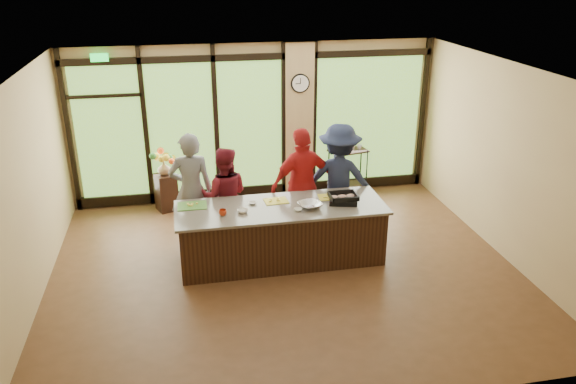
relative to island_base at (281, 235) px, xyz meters
name	(u,v)px	position (x,y,z in m)	size (l,w,h in m)	color
floor	(285,269)	(0.00, -0.30, -0.44)	(7.00, 7.00, 0.00)	#4E311B
ceiling	(284,73)	(0.00, -0.30, 2.56)	(7.00, 7.00, 0.00)	silver
back_wall	(255,123)	(0.00, 2.70, 1.06)	(7.00, 7.00, 0.00)	tan
left_wall	(25,196)	(-3.50, -0.30, 1.06)	(6.00, 6.00, 0.00)	tan
right_wall	(507,162)	(3.50, -0.30, 1.06)	(6.00, 6.00, 0.00)	tan
window_wall	(264,128)	(0.16, 2.65, 0.95)	(6.90, 0.12, 3.00)	tan
island_base	(281,235)	(0.00, 0.00, 0.00)	(3.10, 1.00, 0.88)	black
countertop	(281,208)	(0.00, 0.00, 0.46)	(3.20, 1.10, 0.04)	gray
wall_clock	(300,83)	(0.85, 2.57, 1.81)	(0.36, 0.04, 0.36)	black
cook_left	(191,190)	(-1.32, 0.85, 0.51)	(0.70, 0.46, 1.91)	slate
cook_midleft	(225,196)	(-0.79, 0.79, 0.39)	(0.80, 0.63, 1.65)	maroon
cook_midright	(303,184)	(0.50, 0.75, 0.51)	(1.12, 0.47, 1.91)	#AB1A1A
cook_right	(339,179)	(1.15, 0.82, 0.52)	(1.24, 0.71, 1.92)	#1C233E
roasting_pan	(343,200)	(0.97, -0.04, 0.52)	(0.42, 0.33, 0.08)	black
mixing_bowl	(310,205)	(0.42, -0.14, 0.52)	(0.34, 0.34, 0.08)	silver
cutting_board_left	(192,206)	(-1.33, 0.27, 0.49)	(0.44, 0.33, 0.01)	#4B8931
cutting_board_center	(276,201)	(-0.04, 0.21, 0.49)	(0.36, 0.27, 0.01)	gold
cutting_board_right	(330,197)	(0.82, 0.19, 0.49)	(0.36, 0.27, 0.01)	gold
prep_bowl_near	(243,211)	(-0.60, -0.11, 0.51)	(0.16, 0.16, 0.05)	white
prep_bowl_mid	(298,210)	(0.22, -0.21, 0.50)	(0.12, 0.12, 0.04)	white
prep_bowl_far	(253,203)	(-0.41, 0.18, 0.49)	(0.12, 0.12, 0.03)	white
red_ramekin	(223,213)	(-0.90, -0.16, 0.53)	(0.12, 0.12, 0.09)	#AE2E11
flower_stand	(166,192)	(-1.77, 2.31, -0.09)	(0.35, 0.35, 0.71)	black
flower_vase	(164,168)	(-1.77, 2.31, 0.39)	(0.24, 0.24, 0.25)	olive
bar_cart	(348,165)	(1.80, 2.44, 0.17)	(0.81, 0.57, 1.01)	black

